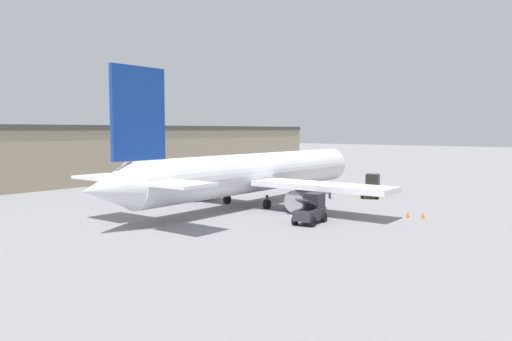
% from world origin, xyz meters
% --- Properties ---
extents(ground_plane, '(400.00, 400.00, 0.00)m').
position_xyz_m(ground_plane, '(0.00, 0.00, 0.00)').
color(ground_plane, gray).
extents(terminal_building, '(75.37, 17.27, 8.26)m').
position_xyz_m(terminal_building, '(10.88, 36.02, 4.14)').
color(terminal_building, gray).
rests_on(terminal_building, ground_plane).
extents(airplane, '(38.99, 30.57, 12.47)m').
position_xyz_m(airplane, '(-1.02, -0.03, 3.26)').
color(airplane, white).
rests_on(airplane, ground_plane).
extents(ground_crew_worker, '(0.36, 0.36, 1.62)m').
position_xyz_m(ground_crew_worker, '(8.45, -3.68, 0.86)').
color(ground_crew_worker, '#1E2338').
rests_on(ground_crew_worker, ground_plane).
extents(baggage_tug, '(3.64, 2.74, 2.59)m').
position_xyz_m(baggage_tug, '(12.35, -6.82, 1.17)').
color(baggage_tug, yellow).
rests_on(baggage_tug, ground_plane).
extents(belt_loader_truck, '(3.56, 2.27, 2.39)m').
position_xyz_m(belt_loader_truck, '(-5.23, -10.03, 1.12)').
color(belt_loader_truck, '#2D2D33').
rests_on(belt_loader_truck, ground_plane).
extents(pushback_tug, '(3.16, 2.64, 2.19)m').
position_xyz_m(pushback_tug, '(0.41, -5.64, 1.00)').
color(pushback_tug, '#2D2D33').
rests_on(pushback_tug, ground_plane).
extents(safety_cone_near, '(0.36, 0.36, 0.55)m').
position_xyz_m(safety_cone_near, '(2.70, -16.32, 0.28)').
color(safety_cone_near, '#EF590F').
rests_on(safety_cone_near, ground_plane).
extents(safety_cone_far, '(0.36, 0.36, 0.55)m').
position_xyz_m(safety_cone_far, '(2.23, -15.17, 0.28)').
color(safety_cone_far, '#EF590F').
rests_on(safety_cone_far, ground_plane).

